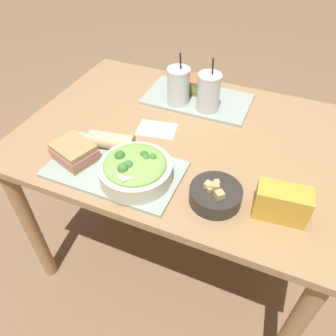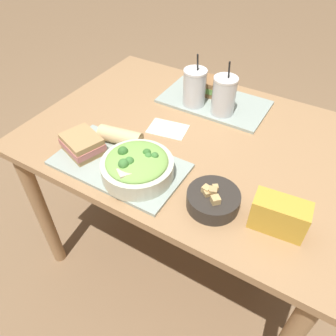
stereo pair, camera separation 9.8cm
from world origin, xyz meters
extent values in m
plane|color=#846647|center=(0.00, 0.00, 0.00)|extent=(12.00, 12.00, 0.00)
cube|color=#A37A51|center=(0.00, 0.00, 0.76)|extent=(1.22, 0.88, 0.03)
cylinder|color=#A37A51|center=(-0.55, -0.38, 0.37)|extent=(0.06, 0.06, 0.74)
cylinder|color=#A37A51|center=(0.55, -0.38, 0.37)|extent=(0.06, 0.06, 0.74)
cylinder|color=#A37A51|center=(-0.55, 0.38, 0.37)|extent=(0.06, 0.06, 0.74)
cylinder|color=#A37A51|center=(0.55, 0.38, 0.37)|extent=(0.06, 0.06, 0.74)
cube|color=#99A89E|center=(-0.14, -0.28, 0.78)|extent=(0.44, 0.25, 0.01)
cube|color=#99A89E|center=(-0.03, 0.24, 0.78)|extent=(0.44, 0.25, 0.01)
cylinder|color=beige|center=(-0.05, -0.29, 0.82)|extent=(0.23, 0.23, 0.06)
ellipsoid|color=#7FB251|center=(-0.05, -0.29, 0.85)|extent=(0.20, 0.20, 0.04)
sphere|color=#38702D|center=(-0.03, -0.26, 0.86)|extent=(0.03, 0.03, 0.03)
sphere|color=#427F38|center=(-0.06, -0.34, 0.87)|extent=(0.03, 0.03, 0.03)
sphere|color=#38702D|center=(-0.10, -0.30, 0.87)|extent=(0.03, 0.03, 0.03)
sphere|color=#427F38|center=(-0.01, -0.26, 0.86)|extent=(0.02, 0.02, 0.02)
sphere|color=#427F38|center=(-0.06, -0.32, 0.87)|extent=(0.03, 0.03, 0.03)
sphere|color=#427F38|center=(-0.02, -0.27, 0.86)|extent=(0.02, 0.02, 0.02)
cube|color=beige|center=(-0.06, -0.34, 0.86)|extent=(0.05, 0.05, 0.01)
cube|color=beige|center=(-0.04, -0.36, 0.86)|extent=(0.06, 0.07, 0.01)
cylinder|color=#2D2823|center=(0.21, -0.28, 0.80)|extent=(0.16, 0.16, 0.05)
cylinder|color=brown|center=(0.21, -0.28, 0.82)|extent=(0.14, 0.14, 0.01)
cube|color=tan|center=(0.22, -0.30, 0.83)|extent=(0.03, 0.03, 0.02)
cube|color=tan|center=(0.20, -0.26, 0.83)|extent=(0.02, 0.02, 0.02)
cube|color=tan|center=(0.20, -0.28, 0.83)|extent=(0.03, 0.03, 0.02)
cube|color=tan|center=(0.18, -0.28, 0.83)|extent=(0.03, 0.03, 0.02)
cube|color=tan|center=(0.19, -0.29, 0.83)|extent=(0.02, 0.02, 0.02)
cube|color=tan|center=(-0.28, -0.29, 0.80)|extent=(0.16, 0.14, 0.02)
cube|color=#C1706B|center=(-0.28, -0.29, 0.82)|extent=(0.16, 0.15, 0.02)
cube|color=tan|center=(-0.28, -0.29, 0.84)|extent=(0.16, 0.14, 0.02)
cylinder|color=#DBBC84|center=(-0.20, -0.19, 0.82)|extent=(0.17, 0.09, 0.06)
cylinder|color=beige|center=(-0.12, -0.17, 0.82)|extent=(0.02, 0.05, 0.05)
cube|color=olive|center=(-0.07, 0.29, 0.80)|extent=(0.14, 0.11, 0.02)
cube|color=#6B9E47|center=(-0.07, 0.29, 0.82)|extent=(0.14, 0.11, 0.02)
cube|color=olive|center=(-0.07, 0.29, 0.84)|extent=(0.14, 0.11, 0.02)
cylinder|color=#DBBC84|center=(-0.08, 0.34, 0.82)|extent=(0.15, 0.08, 0.06)
cylinder|color=beige|center=(-0.02, 0.32, 0.82)|extent=(0.02, 0.05, 0.05)
cylinder|color=silver|center=(-0.09, 0.18, 0.86)|extent=(0.09, 0.09, 0.14)
cylinder|color=black|center=(-0.09, 0.18, 0.85)|extent=(0.08, 0.08, 0.12)
cylinder|color=white|center=(-0.09, 0.18, 0.93)|extent=(0.09, 0.09, 0.01)
cylinder|color=black|center=(-0.09, 0.18, 0.97)|extent=(0.01, 0.02, 0.08)
cylinder|color=silver|center=(0.03, 0.18, 0.86)|extent=(0.09, 0.09, 0.15)
cylinder|color=maroon|center=(0.03, 0.18, 0.85)|extent=(0.08, 0.08, 0.12)
cylinder|color=white|center=(0.03, 0.18, 0.94)|extent=(0.09, 0.09, 0.01)
cylinder|color=black|center=(0.04, 0.18, 0.97)|extent=(0.01, 0.02, 0.08)
cube|color=gold|center=(0.39, -0.26, 0.83)|extent=(0.16, 0.09, 0.10)
cube|color=silver|center=(-0.10, -0.02, 0.78)|extent=(0.16, 0.13, 0.00)
camera|label=1|loc=(0.33, -0.94, 1.53)|focal=35.00mm
camera|label=2|loc=(0.42, -0.89, 1.53)|focal=35.00mm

